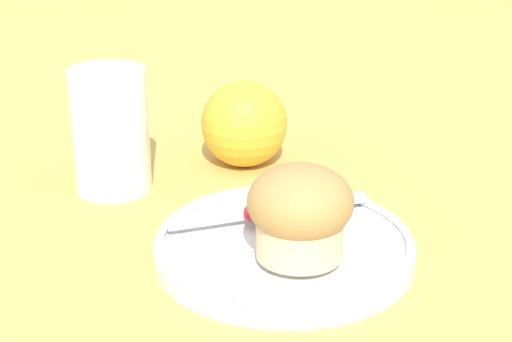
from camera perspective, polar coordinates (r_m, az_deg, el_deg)
name	(u,v)px	position (r m, az deg, el deg)	size (l,w,h in m)	color
ground_plane	(289,250)	(0.65, 2.20, -5.30)	(3.00, 3.00, 0.00)	tan
plate	(284,247)	(0.64, 1.90, -5.08)	(0.19, 0.19, 0.02)	white
muffin	(300,212)	(0.59, 2.95, -2.73)	(0.07, 0.07, 0.07)	beige
cream_ramekin	(300,195)	(0.67, 2.92, -1.59)	(0.05, 0.05, 0.02)	silver
berry_pair	(262,211)	(0.65, 0.38, -2.66)	(0.03, 0.02, 0.02)	#B7192D
butter_knife	(269,210)	(0.66, 0.86, -2.64)	(0.16, 0.05, 0.00)	#B7B7BC
orange_fruit	(244,124)	(0.80, -0.80, 3.16)	(0.08, 0.08, 0.08)	#F4A82D
juice_glass	(110,131)	(0.75, -9.70, 2.67)	(0.07, 0.07, 0.11)	silver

